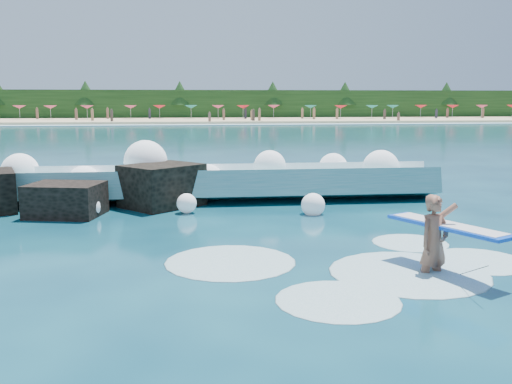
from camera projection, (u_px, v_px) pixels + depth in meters
The scene contains 11 objects.
ground at pixel (193, 269), 11.24m from camera, with size 200.00×200.00×0.00m, color #082D41.
beach at pixel (187, 121), 87.66m from camera, with size 140.00×20.00×0.40m, color tan.
wet_band at pixel (187, 125), 76.90m from camera, with size 140.00×5.00×0.08m, color silver.
treeline at pixel (187, 105), 97.09m from camera, with size 140.00×4.00×5.00m, color black.
breaking_wave at pixel (180, 185), 19.00m from camera, with size 17.02×2.70×1.47m.
rock_cluster at pixel (58, 195), 17.11m from camera, with size 8.70×3.58×1.55m.
surfer_with_board at pixel (437, 240), 10.80m from camera, with size 1.65×2.98×1.87m.
wave_spray at pixel (186, 172), 18.89m from camera, with size 15.02×4.39×2.07m.
surf_foam at pixel (371, 269), 11.24m from camera, with size 8.69×5.55×0.15m.
beach_umbrellas at pixel (186, 107), 89.70m from camera, with size 111.25×6.86×0.50m.
beachgoers at pixel (217, 115), 84.38m from camera, with size 104.47×12.76×1.94m.
Camera 1 is at (-0.06, -10.93, 3.30)m, focal length 40.00 mm.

